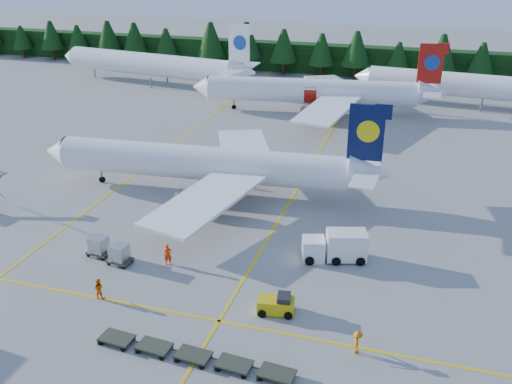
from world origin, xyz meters
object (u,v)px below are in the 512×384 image
(airliner_red, at_px, (307,91))
(baggage_tug, at_px, (277,304))
(airliner_navy, at_px, (196,163))
(service_truck, at_px, (335,246))

(airliner_red, bearing_deg, baggage_tug, -88.43)
(airliner_navy, height_order, service_truck, airliner_navy)
(airliner_navy, height_order, baggage_tug, airliner_navy)
(service_truck, bearing_deg, airliner_red, 89.08)
(airliner_red, height_order, baggage_tug, airliner_red)
(airliner_red, relative_size, baggage_tug, 13.21)
(airliner_red, distance_m, service_truck, 47.62)
(airliner_red, xyz_separation_m, baggage_tug, (9.78, -55.05, -2.76))
(airliner_navy, distance_m, baggage_tug, 24.70)
(airliner_red, distance_m, baggage_tug, 55.98)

